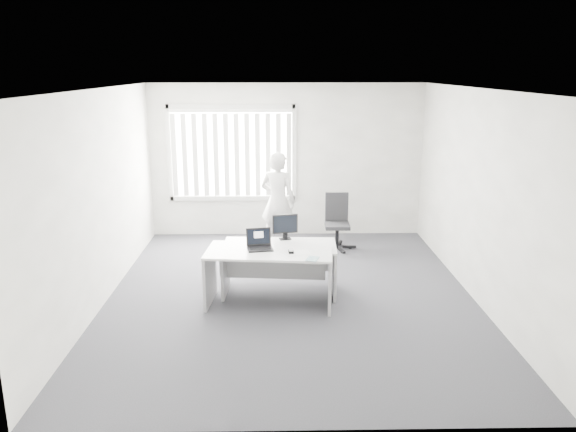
{
  "coord_description": "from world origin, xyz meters",
  "views": [
    {
      "loc": [
        -0.18,
        -7.24,
        3.05
      ],
      "look_at": [
        -0.03,
        0.15,
        1.1
      ],
      "focal_mm": 35.0,
      "sensor_mm": 36.0,
      "label": 1
    }
  ],
  "objects_px": {
    "office_chair": "(337,231)",
    "laptop": "(260,240)",
    "monitor": "(285,227)",
    "desk_near": "(269,265)",
    "person": "(278,201)",
    "desk_far": "(279,258)"
  },
  "relations": [
    {
      "from": "person",
      "to": "monitor",
      "type": "distance_m",
      "value": 1.75
    },
    {
      "from": "office_chair",
      "to": "laptop",
      "type": "xyz_separation_m",
      "value": [
        -1.26,
        -2.35,
        0.58
      ]
    },
    {
      "from": "desk_far",
      "to": "monitor",
      "type": "height_order",
      "value": "monitor"
    },
    {
      "from": "office_chair",
      "to": "desk_near",
      "type": "bearing_deg",
      "value": -114.3
    },
    {
      "from": "office_chair",
      "to": "person",
      "type": "height_order",
      "value": "person"
    },
    {
      "from": "person",
      "to": "laptop",
      "type": "distance_m",
      "value": 2.36
    },
    {
      "from": "person",
      "to": "laptop",
      "type": "xyz_separation_m",
      "value": [
        -0.24,
        -2.35,
        0.03
      ]
    },
    {
      "from": "desk_near",
      "to": "desk_far",
      "type": "relative_size",
      "value": 1.08
    },
    {
      "from": "office_chair",
      "to": "person",
      "type": "bearing_deg",
      "value": -178.49
    },
    {
      "from": "laptop",
      "to": "monitor",
      "type": "height_order",
      "value": "monitor"
    },
    {
      "from": "desk_far",
      "to": "monitor",
      "type": "distance_m",
      "value": 0.46
    },
    {
      "from": "desk_far",
      "to": "person",
      "type": "relative_size",
      "value": 0.93
    },
    {
      "from": "office_chair",
      "to": "monitor",
      "type": "relative_size",
      "value": 2.67
    },
    {
      "from": "desk_near",
      "to": "laptop",
      "type": "relative_size",
      "value": 5.21
    },
    {
      "from": "person",
      "to": "office_chair",
      "type": "bearing_deg",
      "value": -159.6
    },
    {
      "from": "person",
      "to": "laptop",
      "type": "bearing_deg",
      "value": 104.46
    },
    {
      "from": "monitor",
      "to": "desk_far",
      "type": "bearing_deg",
      "value": -119.39
    },
    {
      "from": "office_chair",
      "to": "person",
      "type": "xyz_separation_m",
      "value": [
        -1.02,
        -0.0,
        0.55
      ]
    },
    {
      "from": "laptop",
      "to": "desk_near",
      "type": "bearing_deg",
      "value": -25.54
    },
    {
      "from": "desk_near",
      "to": "laptop",
      "type": "bearing_deg",
      "value": 169.42
    },
    {
      "from": "office_chair",
      "to": "monitor",
      "type": "bearing_deg",
      "value": -116.47
    },
    {
      "from": "monitor",
      "to": "desk_near",
      "type": "bearing_deg",
      "value": -120.68
    }
  ]
}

